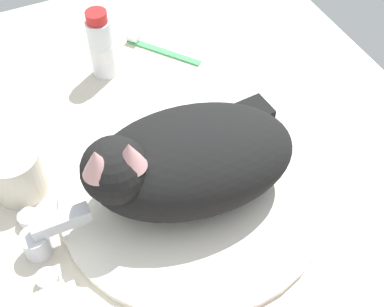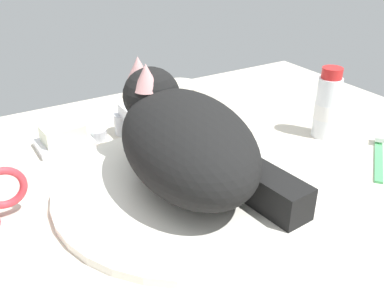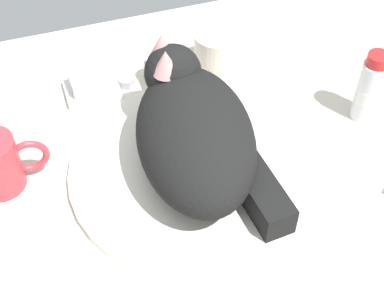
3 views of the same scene
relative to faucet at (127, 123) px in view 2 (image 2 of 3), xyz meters
The scene contains 9 objects.
ground_plane 21.30cm from the faucet, 90.00° to the right, with size 110.00×82.50×3.00cm, color beige.
sink_basin 21.01cm from the faucet, 90.00° to the right, with size 37.31×37.31×1.18cm, color white.
faucet is the anchor object (origin of this frame).
cat 20.67cm from the faucet, 88.96° to the right, with size 20.71×30.79×15.29cm.
rinse_cup 11.08cm from the faucet, ahead, with size 7.49×7.49×7.29cm.
soap_dish 11.09cm from the faucet, behind, with size 9.00×6.40×1.20cm, color white.
soap_bar 10.94cm from the faucet, behind, with size 6.69×4.56×2.79cm, color silver.
toothpaste_bottle 34.84cm from the faucet, 31.36° to the right, with size 4.13×4.13×12.40cm.
toothbrush 42.45cm from the faucet, 42.51° to the right, with size 12.36×10.09×1.60cm.
Camera 2 is at (-26.19, -44.46, 34.01)cm, focal length 40.66 mm.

